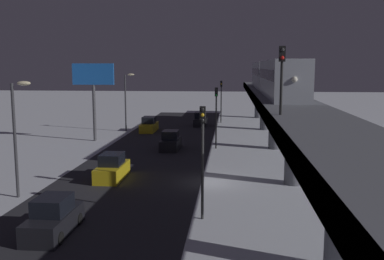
{
  "coord_description": "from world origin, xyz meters",
  "views": [
    {
      "loc": [
        -1.52,
        31.9,
        8.56
      ],
      "look_at": [
        2.62,
        -14.22,
        1.84
      ],
      "focal_mm": 41.05,
      "sensor_mm": 36.0,
      "label": 1
    }
  ],
  "objects_px": {
    "traffic_light_far": "(221,95)",
    "sedan_black_3": "(171,142)",
    "traffic_light_near": "(203,146)",
    "commercial_billboard": "(93,82)",
    "subway_train": "(272,76)",
    "sedan_yellow_2": "(149,125)",
    "sedan_black_2": "(200,120)",
    "traffic_light_mid": "(216,109)",
    "sedan_yellow": "(112,169)",
    "sedan_black": "(53,219)",
    "rail_signal": "(282,68)"
  },
  "relations": [
    {
      "from": "sedan_black_2",
      "to": "sedan_black",
      "type": "bearing_deg",
      "value": -96.19
    },
    {
      "from": "sedan_black_2",
      "to": "traffic_light_mid",
      "type": "xyz_separation_m",
      "value": [
        -2.9,
        17.84,
        3.4
      ]
    },
    {
      "from": "sedan_black",
      "to": "traffic_light_mid",
      "type": "height_order",
      "value": "traffic_light_mid"
    },
    {
      "from": "subway_train",
      "to": "sedan_black_3",
      "type": "distance_m",
      "value": 14.52
    },
    {
      "from": "sedan_black_3",
      "to": "sedan_yellow",
      "type": "bearing_deg",
      "value": -102.71
    },
    {
      "from": "sedan_black_3",
      "to": "sedan_black_2",
      "type": "bearing_deg",
      "value": 84.51
    },
    {
      "from": "commercial_billboard",
      "to": "sedan_black",
      "type": "bearing_deg",
      "value": 103.34
    },
    {
      "from": "traffic_light_near",
      "to": "sedan_yellow",
      "type": "bearing_deg",
      "value": -48.11
    },
    {
      "from": "sedan_black_3",
      "to": "traffic_light_near",
      "type": "bearing_deg",
      "value": -77.25
    },
    {
      "from": "sedan_black",
      "to": "sedan_black_2",
      "type": "xyz_separation_m",
      "value": [
        -4.6,
        -42.38,
        0.01
      ]
    },
    {
      "from": "traffic_light_near",
      "to": "commercial_billboard",
      "type": "xyz_separation_m",
      "value": [
        14.17,
        -25.27,
        2.63
      ]
    },
    {
      "from": "sedan_yellow_2",
      "to": "traffic_light_far",
      "type": "height_order",
      "value": "traffic_light_far"
    },
    {
      "from": "commercial_billboard",
      "to": "rail_signal",
      "type": "bearing_deg",
      "value": 129.01
    },
    {
      "from": "sedan_black",
      "to": "subway_train",
      "type": "bearing_deg",
      "value": -114.17
    },
    {
      "from": "traffic_light_near",
      "to": "traffic_light_mid",
      "type": "height_order",
      "value": "same"
    },
    {
      "from": "sedan_black",
      "to": "traffic_light_near",
      "type": "distance_m",
      "value": 8.73
    },
    {
      "from": "traffic_light_far",
      "to": "sedan_yellow_2",
      "type": "bearing_deg",
      "value": 47.54
    },
    {
      "from": "rail_signal",
      "to": "traffic_light_near",
      "type": "bearing_deg",
      "value": 26.98
    },
    {
      "from": "sedan_black_2",
      "to": "commercial_billboard",
      "type": "height_order",
      "value": "commercial_billboard"
    },
    {
      "from": "sedan_black",
      "to": "traffic_light_near",
      "type": "height_order",
      "value": "traffic_light_near"
    },
    {
      "from": "sedan_black_2",
      "to": "sedan_black_3",
      "type": "bearing_deg",
      "value": -95.49
    },
    {
      "from": "sedan_yellow",
      "to": "commercial_billboard",
      "type": "height_order",
      "value": "commercial_billboard"
    },
    {
      "from": "sedan_black",
      "to": "traffic_light_mid",
      "type": "xyz_separation_m",
      "value": [
        -7.5,
        -24.55,
        3.41
      ]
    },
    {
      "from": "sedan_black_3",
      "to": "subway_train",
      "type": "bearing_deg",
      "value": 32.17
    },
    {
      "from": "traffic_light_near",
      "to": "sedan_black_3",
      "type": "bearing_deg",
      "value": -77.25
    },
    {
      "from": "rail_signal",
      "to": "traffic_light_mid",
      "type": "relative_size",
      "value": 0.62
    },
    {
      "from": "traffic_light_near",
      "to": "sedan_yellow_2",
      "type": "bearing_deg",
      "value": -74.34
    },
    {
      "from": "traffic_light_far",
      "to": "sedan_black_3",
      "type": "bearing_deg",
      "value": 78.24
    },
    {
      "from": "commercial_billboard",
      "to": "subway_train",
      "type": "bearing_deg",
      "value": -173.4
    },
    {
      "from": "sedan_yellow_2",
      "to": "traffic_light_mid",
      "type": "bearing_deg",
      "value": 128.94
    },
    {
      "from": "subway_train",
      "to": "rail_signal",
      "type": "xyz_separation_m",
      "value": [
        1.73,
        25.36,
        0.95
      ]
    },
    {
      "from": "sedan_black",
      "to": "sedan_yellow",
      "type": "height_order",
      "value": "same"
    },
    {
      "from": "sedan_black_3",
      "to": "commercial_billboard",
      "type": "distance_m",
      "value": 12.1
    },
    {
      "from": "sedan_black_2",
      "to": "traffic_light_near",
      "type": "bearing_deg",
      "value": -85.8
    },
    {
      "from": "sedan_yellow_2",
      "to": "traffic_light_near",
      "type": "relative_size",
      "value": 0.74
    },
    {
      "from": "traffic_light_far",
      "to": "commercial_billboard",
      "type": "relative_size",
      "value": 0.72
    },
    {
      "from": "sedan_black_2",
      "to": "traffic_light_far",
      "type": "bearing_deg",
      "value": 52.9
    },
    {
      "from": "rail_signal",
      "to": "sedan_black_2",
      "type": "bearing_deg",
      "value": -78.82
    },
    {
      "from": "commercial_billboard",
      "to": "sedan_black_2",
      "type": "bearing_deg",
      "value": -128.37
    },
    {
      "from": "traffic_light_far",
      "to": "commercial_billboard",
      "type": "xyz_separation_m",
      "value": [
        14.17,
        18.07,
        2.63
      ]
    },
    {
      "from": "rail_signal",
      "to": "sedan_black_2",
      "type": "relative_size",
      "value": 0.98
    },
    {
      "from": "sedan_yellow_2",
      "to": "subway_train",
      "type": "bearing_deg",
      "value": 160.28
    },
    {
      "from": "sedan_yellow",
      "to": "commercial_billboard",
      "type": "distance_m",
      "value": 19.15
    },
    {
      "from": "sedan_yellow",
      "to": "traffic_light_near",
      "type": "bearing_deg",
      "value": 131.89
    },
    {
      "from": "sedan_black_2",
      "to": "traffic_light_mid",
      "type": "distance_m",
      "value": 18.39
    },
    {
      "from": "subway_train",
      "to": "sedan_black_2",
      "type": "height_order",
      "value": "subway_train"
    },
    {
      "from": "rail_signal",
      "to": "sedan_yellow",
      "type": "relative_size",
      "value": 0.91
    },
    {
      "from": "traffic_light_mid",
      "to": "traffic_light_far",
      "type": "relative_size",
      "value": 1.0
    },
    {
      "from": "rail_signal",
      "to": "sedan_yellow",
      "type": "height_order",
      "value": "rail_signal"
    },
    {
      "from": "subway_train",
      "to": "traffic_light_far",
      "type": "bearing_deg",
      "value": -68.5
    }
  ]
}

